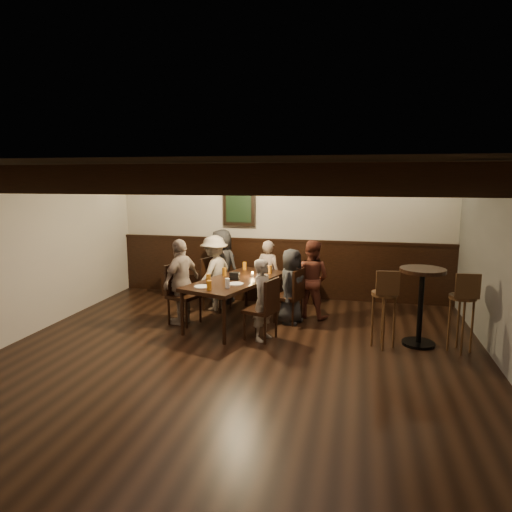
% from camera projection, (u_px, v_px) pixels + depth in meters
% --- Properties ---
extents(room, '(7.00, 7.00, 7.00)m').
position_uv_depth(room, '(251.00, 252.00, 7.70)').
color(room, black).
rests_on(room, ground).
extents(dining_table, '(1.40, 2.09, 0.72)m').
position_uv_depth(dining_table, '(236.00, 283.00, 7.26)').
color(dining_table, black).
rests_on(dining_table, floor).
extents(chair_left_near, '(0.53, 0.53, 0.92)m').
position_uv_depth(chair_left_near, '(216.00, 294.00, 8.07)').
color(chair_left_near, black).
rests_on(chair_left_near, floor).
extents(chair_left_far, '(0.55, 0.55, 0.96)m').
position_uv_depth(chair_left_far, '(184.00, 305.00, 7.30)').
color(chair_left_far, black).
rests_on(chair_left_far, floor).
extents(chair_right_near, '(0.51, 0.51, 0.88)m').
position_uv_depth(chair_right_near, '(289.00, 306.00, 7.35)').
color(chair_right_near, black).
rests_on(chair_right_near, floor).
extents(chair_right_far, '(0.52, 0.52, 0.90)m').
position_uv_depth(chair_right_far, '(262.00, 321.00, 6.59)').
color(chair_right_far, black).
rests_on(chair_right_far, floor).
extents(person_bench_left, '(0.77, 0.62, 1.38)m').
position_uv_depth(person_bench_left, '(222.00, 266.00, 8.47)').
color(person_bench_left, '#232325').
rests_on(person_bench_left, floor).
extents(person_bench_centre, '(0.51, 0.41, 1.22)m').
position_uv_depth(person_bench_centre, '(268.00, 274.00, 8.16)').
color(person_bench_centre, gray).
rests_on(person_bench_centre, floor).
extents(person_bench_right, '(0.75, 0.66, 1.30)m').
position_uv_depth(person_bench_right, '(311.00, 279.00, 7.58)').
color(person_bench_right, brown).
rests_on(person_bench_right, floor).
extents(person_left_near, '(0.73, 0.96, 1.32)m').
position_uv_depth(person_left_near, '(214.00, 273.00, 8.02)').
color(person_left_near, gray).
rests_on(person_left_near, floor).
extents(person_left_far, '(0.56, 0.87, 1.37)m').
position_uv_depth(person_left_far, '(181.00, 281.00, 7.25)').
color(person_left_far, gray).
rests_on(person_left_far, floor).
extents(person_right_near, '(0.54, 0.68, 1.21)m').
position_uv_depth(person_right_near, '(291.00, 286.00, 7.28)').
color(person_right_near, '#242426').
rests_on(person_right_near, floor).
extents(person_right_far, '(0.40, 0.50, 1.18)m').
position_uv_depth(person_right_far, '(263.00, 300.00, 6.52)').
color(person_right_far, gray).
rests_on(person_right_far, floor).
extents(pint_a, '(0.07, 0.07, 0.14)m').
position_uv_depth(pint_a, '(245.00, 266.00, 7.97)').
color(pint_a, '#BF7219').
rests_on(pint_a, dining_table).
extents(pint_b, '(0.07, 0.07, 0.14)m').
position_uv_depth(pint_b, '(270.00, 269.00, 7.67)').
color(pint_b, '#BF7219').
rests_on(pint_b, dining_table).
extents(pint_c, '(0.07, 0.07, 0.14)m').
position_uv_depth(pint_c, '(224.00, 272.00, 7.47)').
color(pint_c, '#BF7219').
rests_on(pint_c, dining_table).
extents(pint_d, '(0.07, 0.07, 0.14)m').
position_uv_depth(pint_d, '(259.00, 275.00, 7.26)').
color(pint_d, silver).
rests_on(pint_d, dining_table).
extents(pint_e, '(0.07, 0.07, 0.14)m').
position_uv_depth(pint_e, '(208.00, 279.00, 6.96)').
color(pint_e, '#BF7219').
rests_on(pint_e, dining_table).
extents(pint_f, '(0.07, 0.07, 0.14)m').
position_uv_depth(pint_f, '(227.00, 283.00, 6.67)').
color(pint_f, silver).
rests_on(pint_f, dining_table).
extents(pint_g, '(0.07, 0.07, 0.14)m').
position_uv_depth(pint_g, '(209.00, 285.00, 6.53)').
color(pint_g, '#BF7219').
rests_on(pint_g, dining_table).
extents(plate_near, '(0.24, 0.24, 0.01)m').
position_uv_depth(plate_near, '(202.00, 287.00, 6.73)').
color(plate_near, white).
rests_on(plate_near, dining_table).
extents(plate_far, '(0.24, 0.24, 0.01)m').
position_uv_depth(plate_far, '(236.00, 284.00, 6.90)').
color(plate_far, white).
rests_on(plate_far, dining_table).
extents(condiment_caddy, '(0.15, 0.10, 0.12)m').
position_uv_depth(condiment_caddy, '(235.00, 276.00, 7.20)').
color(condiment_caddy, black).
rests_on(condiment_caddy, dining_table).
extents(candle, '(0.05, 0.05, 0.05)m').
position_uv_depth(candle, '(252.00, 275.00, 7.44)').
color(candle, beige).
rests_on(candle, dining_table).
extents(high_top_table, '(0.62, 0.62, 1.09)m').
position_uv_depth(high_top_table, '(421.00, 295.00, 6.28)').
color(high_top_table, black).
rests_on(high_top_table, floor).
extents(bar_stool_left, '(0.35, 0.38, 1.11)m').
position_uv_depth(bar_stool_left, '(383.00, 318.00, 6.24)').
color(bar_stool_left, '#342010').
rests_on(bar_stool_left, floor).
extents(bar_stool_right, '(0.35, 0.37, 1.11)m').
position_uv_depth(bar_stool_right, '(461.00, 322.00, 6.07)').
color(bar_stool_right, '#342010').
rests_on(bar_stool_right, floor).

